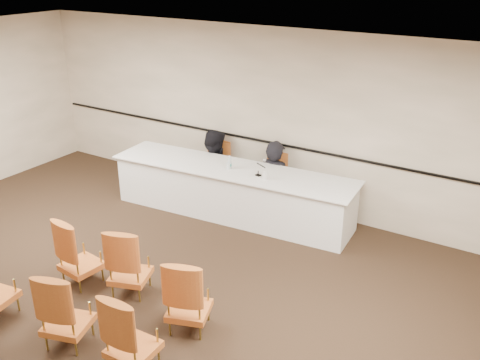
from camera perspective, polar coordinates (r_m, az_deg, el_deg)
name	(u,v)px	position (r m, az deg, el deg)	size (l,w,h in m)	color
floor	(114,325)	(6.70, -13.33, -14.81)	(10.00, 10.00, 0.00)	black
ceiling	(85,71)	(5.44, -16.23, 11.11)	(10.00, 10.00, 0.00)	silver
wall_back	(278,120)	(8.92, 4.06, 6.40)	(10.00, 0.04, 3.00)	#B1A48B
wall_rail	(276,144)	(9.00, 3.87, 3.90)	(9.80, 0.04, 0.03)	black
panel_table	(232,192)	(8.82, -0.87, -1.24)	(4.15, 0.95, 0.83)	silver
panelist_main	(274,189)	(9.15, 3.69, -0.98)	(0.64, 0.42, 1.75)	black
panelist_main_chair	(275,181)	(9.09, 3.71, -0.12)	(0.50, 0.50, 0.95)	#A93C1E
panelist_second	(214,176)	(9.64, -2.80, 0.43)	(0.85, 0.66, 1.75)	black
panelist_second_chair	(214,169)	(9.59, -2.82, 1.17)	(0.50, 0.50, 0.95)	#A93C1E
papers	(257,175)	(8.38, 1.88, 0.50)	(0.30, 0.22, 0.00)	white
microphone	(258,168)	(8.32, 1.96, 1.27)	(0.09, 0.18, 0.26)	black
water_bottle	(230,162)	(8.62, -1.11, 1.93)	(0.07, 0.07, 0.21)	#178176
drinking_glass	(228,166)	(8.62, -1.26, 1.50)	(0.06, 0.06, 0.10)	silver
coffee_cup	(265,175)	(8.22, 2.68, 0.57)	(0.09, 0.09, 0.15)	silver
aud_chair_front_left	(80,251)	(7.31, -16.72, -7.25)	(0.50, 0.50, 0.95)	#A93C1E
aud_chair_front_mid	(129,260)	(6.95, -11.72, -8.38)	(0.50, 0.50, 0.95)	#A93C1E
aud_chair_front_right	(188,294)	(6.24, -5.52, -11.98)	(0.50, 0.50, 0.95)	#A93C1E
aud_chair_back_mid	(66,307)	(6.30, -18.09, -12.79)	(0.50, 0.50, 0.95)	#A93C1E
aud_chair_back_right	(132,331)	(5.79, -11.47, -15.53)	(0.50, 0.50, 0.95)	#A93C1E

